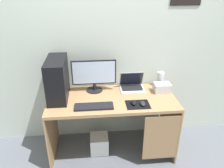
{
  "coord_description": "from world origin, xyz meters",
  "views": [
    {
      "loc": [
        -0.21,
        -2.27,
        2.05
      ],
      "look_at": [
        0.0,
        0.0,
        0.95
      ],
      "focal_mm": 35.89,
      "sensor_mm": 36.0,
      "label": 1
    }
  ],
  "objects_px": {
    "keyboard": "(94,106)",
    "pc_tower": "(57,79)",
    "speaker": "(160,79)",
    "laptop": "(132,85)",
    "monitor": "(94,75)",
    "projector": "(162,88)",
    "mouse_right": "(143,103)",
    "subwoofer": "(99,144)",
    "mouse_left": "(134,103)"
  },
  "relations": [
    {
      "from": "pc_tower",
      "to": "mouse_right",
      "type": "xyz_separation_m",
      "value": [
        0.93,
        -0.27,
        -0.21
      ]
    },
    {
      "from": "speaker",
      "to": "mouse_right",
      "type": "xyz_separation_m",
      "value": [
        -0.32,
        -0.45,
        -0.07
      ]
    },
    {
      "from": "keyboard",
      "to": "pc_tower",
      "type": "bearing_deg",
      "value": 145.96
    },
    {
      "from": "projector",
      "to": "keyboard",
      "type": "relative_size",
      "value": 0.48
    },
    {
      "from": "monitor",
      "to": "laptop",
      "type": "height_order",
      "value": "monitor"
    },
    {
      "from": "projector",
      "to": "mouse_right",
      "type": "xyz_separation_m",
      "value": [
        -0.3,
        -0.29,
        -0.03
      ]
    },
    {
      "from": "pc_tower",
      "to": "mouse_left",
      "type": "distance_m",
      "value": 0.9
    },
    {
      "from": "speaker",
      "to": "mouse_left",
      "type": "distance_m",
      "value": 0.6
    },
    {
      "from": "subwoofer",
      "to": "mouse_right",
      "type": "bearing_deg",
      "value": -20.22
    },
    {
      "from": "pc_tower",
      "to": "keyboard",
      "type": "relative_size",
      "value": 1.17
    },
    {
      "from": "laptop",
      "to": "keyboard",
      "type": "relative_size",
      "value": 0.72
    },
    {
      "from": "laptop",
      "to": "mouse_right",
      "type": "distance_m",
      "value": 0.42
    },
    {
      "from": "pc_tower",
      "to": "subwoofer",
      "type": "relative_size",
      "value": 2.18
    },
    {
      "from": "laptop",
      "to": "keyboard",
      "type": "xyz_separation_m",
      "value": [
        -0.49,
        -0.41,
        -0.03
      ]
    },
    {
      "from": "pc_tower",
      "to": "laptop",
      "type": "xyz_separation_m",
      "value": [
        0.88,
        0.14,
        -0.19
      ]
    },
    {
      "from": "mouse_right",
      "to": "subwoofer",
      "type": "relative_size",
      "value": 0.43
    },
    {
      "from": "keyboard",
      "to": "projector",
      "type": "bearing_deg",
      "value": 18.99
    },
    {
      "from": "monitor",
      "to": "speaker",
      "type": "height_order",
      "value": "monitor"
    },
    {
      "from": "speaker",
      "to": "keyboard",
      "type": "relative_size",
      "value": 0.45
    },
    {
      "from": "mouse_left",
      "to": "subwoofer",
      "type": "bearing_deg",
      "value": 158.5
    },
    {
      "from": "keyboard",
      "to": "laptop",
      "type": "bearing_deg",
      "value": 39.97
    },
    {
      "from": "speaker",
      "to": "projector",
      "type": "distance_m",
      "value": 0.17
    },
    {
      "from": "speaker",
      "to": "mouse_right",
      "type": "distance_m",
      "value": 0.56
    },
    {
      "from": "pc_tower",
      "to": "projector",
      "type": "xyz_separation_m",
      "value": [
        1.24,
        0.02,
        -0.18
      ]
    },
    {
      "from": "keyboard",
      "to": "mouse_left",
      "type": "relative_size",
      "value": 4.38
    },
    {
      "from": "monitor",
      "to": "mouse_right",
      "type": "height_order",
      "value": "monitor"
    },
    {
      "from": "laptop",
      "to": "monitor",
      "type": "bearing_deg",
      "value": -178.08
    },
    {
      "from": "projector",
      "to": "keyboard",
      "type": "distance_m",
      "value": 0.89
    },
    {
      "from": "pc_tower",
      "to": "speaker",
      "type": "xyz_separation_m",
      "value": [
        1.26,
        0.18,
        -0.14
      ]
    },
    {
      "from": "pc_tower",
      "to": "mouse_left",
      "type": "xyz_separation_m",
      "value": [
        0.84,
        -0.25,
        -0.21
      ]
    },
    {
      "from": "laptop",
      "to": "mouse_right",
      "type": "xyz_separation_m",
      "value": [
        0.05,
        -0.41,
        -0.02
      ]
    },
    {
      "from": "laptop",
      "to": "subwoofer",
      "type": "relative_size",
      "value": 1.34
    },
    {
      "from": "monitor",
      "to": "speaker",
      "type": "relative_size",
      "value": 2.79
    },
    {
      "from": "projector",
      "to": "speaker",
      "type": "bearing_deg",
      "value": 82.87
    },
    {
      "from": "laptop",
      "to": "subwoofer",
      "type": "xyz_separation_m",
      "value": [
        -0.44,
        -0.23,
        -0.7
      ]
    },
    {
      "from": "projector",
      "to": "keyboard",
      "type": "bearing_deg",
      "value": -161.01
    },
    {
      "from": "pc_tower",
      "to": "keyboard",
      "type": "bearing_deg",
      "value": -34.04
    },
    {
      "from": "monitor",
      "to": "mouse_left",
      "type": "relative_size",
      "value": 5.54
    },
    {
      "from": "speaker",
      "to": "keyboard",
      "type": "xyz_separation_m",
      "value": [
        -0.86,
        -0.45,
        -0.08
      ]
    },
    {
      "from": "projector",
      "to": "subwoofer",
      "type": "distance_m",
      "value": 1.07
    },
    {
      "from": "pc_tower",
      "to": "monitor",
      "type": "distance_m",
      "value": 0.43
    },
    {
      "from": "speaker",
      "to": "mouse_right",
      "type": "relative_size",
      "value": 1.99
    },
    {
      "from": "subwoofer",
      "to": "speaker",
      "type": "bearing_deg",
      "value": 18.73
    },
    {
      "from": "pc_tower",
      "to": "laptop",
      "type": "relative_size",
      "value": 1.63
    },
    {
      "from": "mouse_right",
      "to": "pc_tower",
      "type": "bearing_deg",
      "value": 163.58
    },
    {
      "from": "pc_tower",
      "to": "projector",
      "type": "bearing_deg",
      "value": 0.85
    },
    {
      "from": "laptop",
      "to": "projector",
      "type": "bearing_deg",
      "value": -18.7
    },
    {
      "from": "speaker",
      "to": "laptop",
      "type": "bearing_deg",
      "value": -173.69
    },
    {
      "from": "laptop",
      "to": "mouse_right",
      "type": "relative_size",
      "value": 3.13
    },
    {
      "from": "monitor",
      "to": "laptop",
      "type": "distance_m",
      "value": 0.5
    }
  ]
}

